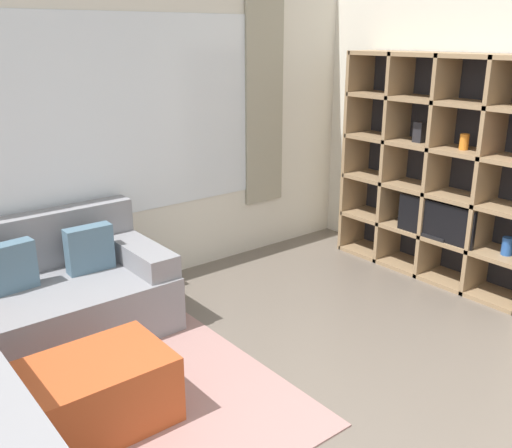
# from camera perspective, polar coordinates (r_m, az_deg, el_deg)

# --- Properties ---
(wall_back) EXTENTS (6.16, 0.11, 2.70)m
(wall_back) POSITION_cam_1_polar(r_m,az_deg,el_deg) (4.76, -14.20, 9.12)
(wall_back) COLOR silver
(wall_back) RESTS_ON ground_plane
(wall_right) EXTENTS (0.07, 4.23, 2.70)m
(wall_right) POSITION_cam_1_polar(r_m,az_deg,el_deg) (5.29, 19.91, 9.40)
(wall_right) COLOR silver
(wall_right) RESTS_ON ground_plane
(area_rug) EXTENTS (2.71, 1.96, 0.01)m
(area_rug) POSITION_cam_1_polar(r_m,az_deg,el_deg) (3.51, -20.12, -19.22)
(area_rug) COLOR gray
(area_rug) RESTS_ON ground_plane
(shelving_unit) EXTENTS (0.38, 1.89, 1.94)m
(shelving_unit) POSITION_cam_1_polar(r_m,az_deg,el_deg) (5.21, 17.95, 5.12)
(shelving_unit) COLOR #232328
(shelving_unit) RESTS_ON ground_plane
(couch_main) EXTENTS (1.78, 0.94, 0.84)m
(couch_main) POSITION_cam_1_polar(r_m,az_deg,el_deg) (4.31, -21.16, -7.25)
(couch_main) COLOR gray
(couch_main) RESTS_ON ground_plane
(ottoman) EXTENTS (0.83, 0.55, 0.41)m
(ottoman) POSITION_cam_1_polar(r_m,az_deg,el_deg) (3.38, -15.94, -16.13)
(ottoman) COLOR #B74C23
(ottoman) RESTS_ON ground_plane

